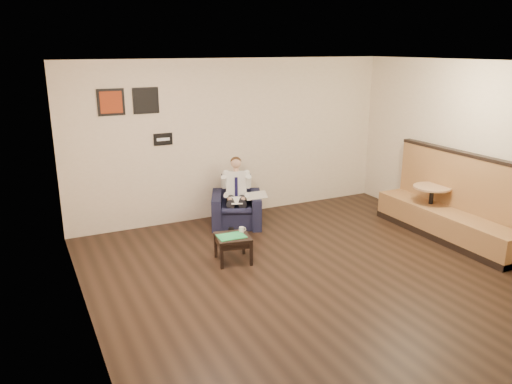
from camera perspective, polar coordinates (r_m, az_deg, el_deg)
name	(u,v)px	position (r m, az deg, el deg)	size (l,w,h in m)	color
ground	(325,277)	(6.88, 7.87, -9.63)	(6.00, 6.00, 0.00)	black
wall_back	(234,139)	(8.97, -2.52, 6.09)	(6.00, 0.02, 2.80)	#F0DFC5
wall_left	(82,210)	(5.36, -19.24, -1.92)	(0.02, 6.00, 2.80)	#F0DFC5
wall_right	(494,155)	(8.43, 25.51, 3.84)	(0.02, 6.00, 2.80)	#F0DFC5
ceiling	(334,63)	(6.19, 8.90, 14.36)	(6.00, 6.00, 0.02)	white
seating_sign	(163,139)	(8.51, -10.58, 5.95)	(0.32, 0.02, 0.20)	black
art_print_left	(111,102)	(8.24, -16.24, 9.82)	(0.42, 0.03, 0.42)	maroon
art_print_right	(146,101)	(8.35, -12.48, 10.17)	(0.42, 0.03, 0.42)	black
armchair	(236,202)	(8.61, -2.25, -1.18)	(0.84, 0.84, 0.81)	black
seated_man	(236,196)	(8.46, -2.26, -0.43)	(0.53, 0.79, 1.11)	silver
lap_papers	(236,200)	(8.39, -2.24, -0.97)	(0.18, 0.26, 0.01)	white
newspaper	(256,195)	(8.49, 0.03, -0.38)	(0.35, 0.44, 0.01)	silver
side_table	(233,249)	(7.22, -2.65, -6.48)	(0.48, 0.48, 0.39)	black
green_folder	(231,236)	(7.13, -2.84, -5.07)	(0.39, 0.28, 0.01)	green
coffee_mug	(242,230)	(7.26, -1.66, -4.33)	(0.07, 0.07, 0.08)	white
smartphone	(234,232)	(7.28, -2.59, -4.59)	(0.12, 0.06, 0.01)	black
banquette	(450,197)	(8.52, 21.27, -0.56)	(0.64, 2.66, 1.36)	olive
cafe_table	(430,208)	(8.87, 19.28, -1.75)	(0.61, 0.61, 0.76)	tan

